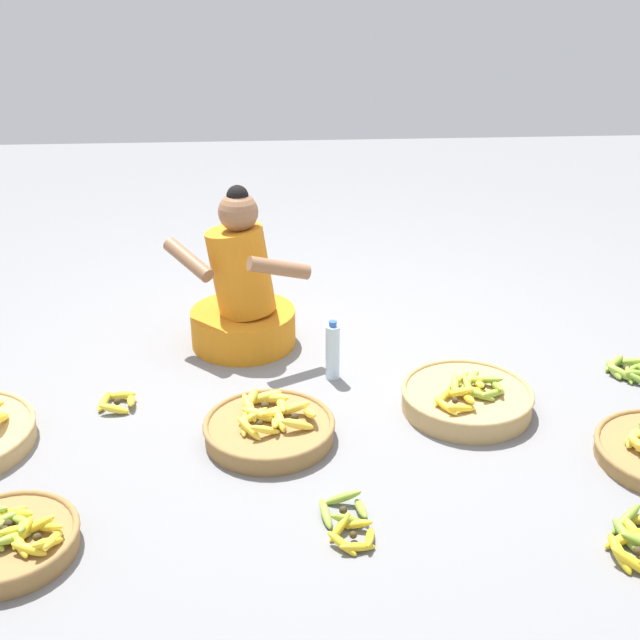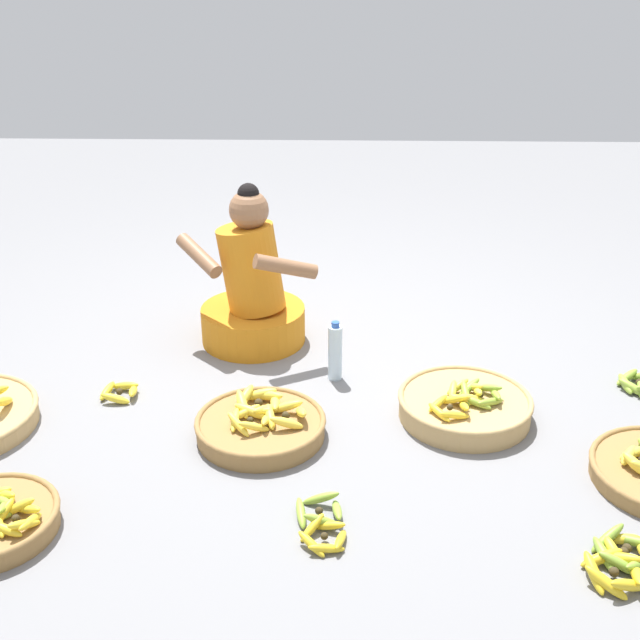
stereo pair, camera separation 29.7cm
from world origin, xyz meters
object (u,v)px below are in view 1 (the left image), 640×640
object	(u,v)px
loose_bananas_back_left	(632,370)
loose_bananas_near_bicycle	(118,401)
banana_basket_mid_right	(8,540)
loose_bananas_back_right	(348,522)
banana_basket_front_right	(467,398)
water_bottle	(333,351)
vendor_woman_front	(242,296)
banana_basket_front_center	(269,427)

from	to	relation	value
loose_bananas_back_left	loose_bananas_near_bicycle	bearing A→B (deg)	-177.29
banana_basket_mid_right	loose_bananas_back_right	xyz separation A→B (m)	(1.12, 0.04, -0.02)
banana_basket_mid_right	banana_basket_front_right	distance (m)	1.87
loose_bananas_near_bicycle	loose_bananas_back_right	world-z (taller)	loose_bananas_back_right
loose_bananas_near_bicycle	water_bottle	bearing A→B (deg)	11.51
banana_basket_mid_right	vendor_woman_front	bearing A→B (deg)	63.44
water_bottle	loose_bananas_back_right	bearing A→B (deg)	-91.83
banana_basket_front_right	water_bottle	world-z (taller)	water_bottle
loose_bananas_back_left	water_bottle	xyz separation A→B (m)	(-1.39, 0.08, 0.11)
banana_basket_front_center	water_bottle	world-z (taller)	water_bottle
vendor_woman_front	water_bottle	bearing A→B (deg)	-42.42
vendor_woman_front	banana_basket_front_center	xyz separation A→B (m)	(0.12, -0.87, -0.21)
banana_basket_mid_right	loose_bananas_back_left	world-z (taller)	banana_basket_mid_right
banana_basket_mid_right	loose_bananas_back_right	world-z (taller)	banana_basket_mid_right
vendor_woman_front	banana_basket_front_center	bearing A→B (deg)	-82.10
loose_bananas_back_right	vendor_woman_front	bearing A→B (deg)	104.90
vendor_woman_front	loose_bananas_back_left	distance (m)	1.88
loose_bananas_back_right	banana_basket_front_center	bearing A→B (deg)	114.65
banana_basket_mid_right	loose_bananas_back_right	size ratio (longest dim) A/B	1.52
water_bottle	loose_bananas_near_bicycle	bearing A→B (deg)	-168.49
loose_bananas_back_right	water_bottle	world-z (taller)	water_bottle
banana_basket_front_right	loose_bananas_back_right	size ratio (longest dim) A/B	1.83
banana_basket_front_center	banana_basket_front_right	distance (m)	0.86
banana_basket_front_right	banana_basket_front_center	bearing A→B (deg)	-169.18
banana_basket_mid_right	water_bottle	xyz separation A→B (m)	(1.16, 1.10, 0.08)
banana_basket_front_center	loose_bananas_back_left	xyz separation A→B (m)	(1.68, 0.40, -0.02)
water_bottle	loose_bananas_back_left	bearing A→B (deg)	-3.41
vendor_woman_front	loose_bananas_back_left	xyz separation A→B (m)	(1.80, -0.46, -0.23)
vendor_woman_front	loose_bananas_near_bicycle	size ratio (longest dim) A/B	4.70
banana_basket_front_center	water_bottle	size ratio (longest dim) A/B	1.86
loose_bananas_near_bicycle	loose_bananas_back_left	size ratio (longest dim) A/B	0.63
vendor_woman_front	banana_basket_front_center	size ratio (longest dim) A/B	1.53
loose_bananas_back_left	banana_basket_front_center	bearing A→B (deg)	-166.57
vendor_woman_front	banana_basket_mid_right	size ratio (longest dim) A/B	1.74
banana_basket_front_center	loose_bananas_back_left	size ratio (longest dim) A/B	1.94
loose_bananas_near_bicycle	water_bottle	distance (m)	0.98
vendor_woman_front	banana_basket_mid_right	bearing A→B (deg)	-116.56
loose_bananas_near_bicycle	loose_bananas_back_right	bearing A→B (deg)	-43.31
loose_bananas_back_right	loose_bananas_back_left	distance (m)	1.72
loose_bananas_near_bicycle	vendor_woman_front	bearing A→B (deg)	47.08
banana_basket_mid_right	loose_bananas_near_bicycle	size ratio (longest dim) A/B	2.70
banana_basket_front_center	loose_bananas_back_left	bearing A→B (deg)	13.43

